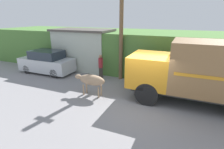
{
  "coord_description": "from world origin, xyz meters",
  "views": [
    {
      "loc": [
        1.64,
        -8.16,
        4.31
      ],
      "look_at": [
        -2.03,
        0.4,
        1.19
      ],
      "focal_mm": 28.0,
      "sensor_mm": 36.0,
      "label": 1
    }
  ],
  "objects": [
    {
      "name": "utility_pole",
      "position": [
        -2.49,
        3.05,
        3.34
      ],
      "size": [
        0.9,
        0.27,
        6.48
      ],
      "color": "brown",
      "rests_on": "ground_plane"
    },
    {
      "name": "cargo_truck",
      "position": [
        2.66,
        0.96,
        1.79
      ],
      "size": [
        6.98,
        2.51,
        3.22
      ],
      "rotation": [
        0.0,
        0.0,
        0.01
      ],
      "color": "#2D2D2D",
      "rests_on": "ground_plane"
    },
    {
      "name": "hillside_embankment",
      "position": [
        0.0,
        6.27,
        1.56
      ],
      "size": [
        32.0,
        6.05,
        3.13
      ],
      "color": "#4C7A38",
      "rests_on": "ground_plane"
    },
    {
      "name": "building_backdrop",
      "position": [
        -6.37,
        4.36,
        1.67
      ],
      "size": [
        4.94,
        2.7,
        3.32
      ],
      "color": "#B2BCAD",
      "rests_on": "ground_plane"
    },
    {
      "name": "brown_cow",
      "position": [
        -3.04,
        -0.19,
        0.91
      ],
      "size": [
        1.89,
        0.6,
        1.23
      ],
      "rotation": [
        0.0,
        0.0,
        0.16
      ],
      "color": "#9E7F60",
      "rests_on": "ground_plane"
    },
    {
      "name": "parked_suv",
      "position": [
        -8.38,
        2.11,
        0.86
      ],
      "size": [
        4.35,
        1.81,
        1.79
      ],
      "rotation": [
        0.0,
        0.0,
        0.08
      ],
      "color": "silver",
      "rests_on": "ground_plane"
    },
    {
      "name": "ground_plane",
      "position": [
        0.0,
        0.0,
        0.0
      ],
      "size": [
        60.0,
        60.0,
        0.0
      ],
      "primitive_type": "plane",
      "color": "gray"
    },
    {
      "name": "pedestrian_on_hill",
      "position": [
        -3.86,
        2.61,
        0.97
      ],
      "size": [
        0.42,
        0.42,
        1.74
      ],
      "rotation": [
        0.0,
        0.0,
        3.57
      ],
      "color": "#38332D",
      "rests_on": "ground_plane"
    }
  ]
}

